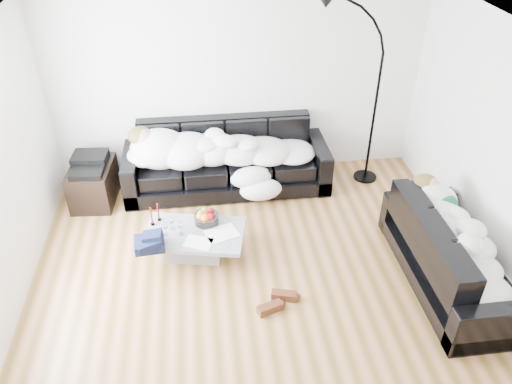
{
  "coord_description": "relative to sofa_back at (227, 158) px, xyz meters",
  "views": [
    {
      "loc": [
        -0.54,
        -4.04,
        3.92
      ],
      "look_at": [
        0.0,
        0.3,
        0.9
      ],
      "focal_mm": 35.0,
      "sensor_mm": 36.0,
      "label": 1
    }
  ],
  "objects": [
    {
      "name": "ground",
      "position": [
        0.21,
        -1.8,
        -0.45
      ],
      "size": [
        5.0,
        5.0,
        0.0
      ],
      "primitive_type": "plane",
      "color": "brown",
      "rests_on": "ground"
    },
    {
      "name": "wall_back",
      "position": [
        0.21,
        0.45,
        0.85
      ],
      "size": [
        5.0,
        0.02,
        2.6
      ],
      "primitive_type": "cube",
      "color": "silver",
      "rests_on": "ground"
    },
    {
      "name": "wall_right",
      "position": [
        2.71,
        -1.8,
        0.85
      ],
      "size": [
        0.02,
        4.5,
        2.6
      ],
      "primitive_type": "cube",
      "color": "silver",
      "rests_on": "ground"
    },
    {
      "name": "ceiling",
      "position": [
        0.21,
        -1.8,
        2.15
      ],
      "size": [
        5.0,
        5.0,
        0.0
      ],
      "primitive_type": "plane",
      "color": "white",
      "rests_on": "ground"
    },
    {
      "name": "sofa_back",
      "position": [
        0.0,
        0.0,
        0.0
      ],
      "size": [
        2.75,
        0.95,
        0.9
      ],
      "primitive_type": "cube",
      "color": "black",
      "rests_on": "ground"
    },
    {
      "name": "sofa_right",
      "position": [
        2.23,
        -2.15,
        -0.04
      ],
      "size": [
        0.86,
        2.01,
        0.81
      ],
      "primitive_type": "cube",
      "rotation": [
        0.0,
        0.0,
        1.57
      ],
      "color": "black",
      "rests_on": "ground"
    },
    {
      "name": "sleeper_back",
      "position": [
        0.0,
        -0.05,
        0.2
      ],
      "size": [
        2.33,
        0.81,
        0.47
      ],
      "primitive_type": null,
      "color": "white",
      "rests_on": "sofa_back"
    },
    {
      "name": "sleeper_right",
      "position": [
        2.23,
        -2.15,
        0.18
      ],
      "size": [
        0.73,
        1.72,
        0.42
      ],
      "primitive_type": null,
      "rotation": [
        0.0,
        0.0,
        1.57
      ],
      "color": "white",
      "rests_on": "sofa_right"
    },
    {
      "name": "teal_cushion",
      "position": [
        2.17,
        -1.53,
        0.27
      ],
      "size": [
        0.42,
        0.38,
        0.2
      ],
      "primitive_type": "ellipsoid",
      "rotation": [
        0.0,
        0.0,
        0.24
      ],
      "color": "#0B4F33",
      "rests_on": "sofa_right"
    },
    {
      "name": "coffee_table",
      "position": [
        -0.49,
        -1.4,
        -0.28
      ],
      "size": [
        1.25,
        0.89,
        0.33
      ],
      "primitive_type": "cube",
      "rotation": [
        0.0,
        0.0,
        -0.21
      ],
      "color": "#939699",
      "rests_on": "ground"
    },
    {
      "name": "fruit_bowl",
      "position": [
        -0.33,
        -1.23,
        -0.03
      ],
      "size": [
        0.33,
        0.33,
        0.18
      ],
      "primitive_type": "cylinder",
      "rotation": [
        0.0,
        0.0,
        0.2
      ],
      "color": "white",
      "rests_on": "coffee_table"
    },
    {
      "name": "wine_glass_a",
      "position": [
        -0.72,
        -1.31,
        -0.04
      ],
      "size": [
        0.07,
        0.07,
        0.16
      ],
      "primitive_type": "cylinder",
      "rotation": [
        0.0,
        0.0,
        0.09
      ],
      "color": "white",
      "rests_on": "coffee_table"
    },
    {
      "name": "wine_glass_b",
      "position": [
        -0.79,
        -1.4,
        -0.03
      ],
      "size": [
        0.09,
        0.09,
        0.18
      ],
      "primitive_type": "cylinder",
      "rotation": [
        0.0,
        0.0,
        0.28
      ],
      "color": "white",
      "rests_on": "coffee_table"
    },
    {
      "name": "wine_glass_c",
      "position": [
        -0.62,
        -1.41,
        -0.03
      ],
      "size": [
        0.09,
        0.09,
        0.18
      ],
      "primitive_type": "cylinder",
      "rotation": [
        0.0,
        0.0,
        -0.32
      ],
      "color": "white",
      "rests_on": "coffee_table"
    },
    {
      "name": "candle_left",
      "position": [
        -0.95,
        -1.2,
        0.0
      ],
      "size": [
        0.05,
        0.05,
        0.24
      ],
      "primitive_type": "cylinder",
      "rotation": [
        0.0,
        0.0,
        -0.15
      ],
      "color": "maroon",
      "rests_on": "coffee_table"
    },
    {
      "name": "candle_right",
      "position": [
        -0.88,
        -1.13,
        0.0
      ],
      "size": [
        0.05,
        0.05,
        0.24
      ],
      "primitive_type": "cylinder",
      "rotation": [
        0.0,
        0.0,
        0.18
      ],
      "color": "maroon",
      "rests_on": "coffee_table"
    },
    {
      "name": "newspaper_a",
      "position": [
        -0.17,
        -1.46,
        -0.11
      ],
      "size": [
        0.42,
        0.37,
        0.01
      ],
      "primitive_type": "cube",
      "rotation": [
        0.0,
        0.0,
        0.34
      ],
      "color": "silver",
      "rests_on": "coffee_table"
    },
    {
      "name": "newspaper_b",
      "position": [
        -0.44,
        -1.59,
        -0.11
      ],
      "size": [
        0.36,
        0.31,
        0.01
      ],
      "primitive_type": "cube",
      "rotation": [
        0.0,
        0.0,
        -0.38
      ],
      "color": "silver",
      "rests_on": "coffee_table"
    },
    {
      "name": "navy_jacket",
      "position": [
        -0.92,
        -1.61,
        0.05
      ],
      "size": [
        0.37,
        0.32,
        0.17
      ],
      "primitive_type": null,
      "rotation": [
        0.0,
        0.0,
        0.11
      ],
      "color": "black",
      "rests_on": "coffee_table"
    },
    {
      "name": "shoes",
      "position": [
        0.33,
        -2.3,
        -0.4
      ],
      "size": [
        0.49,
        0.38,
        0.1
      ],
      "primitive_type": null,
      "rotation": [
        0.0,
        0.0,
        0.13
      ],
      "color": "#472311",
      "rests_on": "ground"
    },
    {
      "name": "av_cabinet",
      "position": [
        -1.78,
        -0.12,
        -0.19
      ],
      "size": [
        0.59,
        0.8,
        0.52
      ],
      "primitive_type": "cube",
      "rotation": [
        0.0,
        0.0,
        -0.09
      ],
      "color": "black",
      "rests_on": "ground"
    },
    {
      "name": "stereo",
      "position": [
        -1.78,
        -0.12,
        0.14
      ],
      "size": [
        0.47,
        0.37,
        0.13
      ],
      "primitive_type": "cube",
      "rotation": [
        0.0,
        0.0,
        -0.08
      ],
      "color": "black",
      "rests_on": "av_cabinet"
    },
    {
      "name": "floor_lamp",
      "position": [
        1.98,
        -0.04,
        0.68
      ],
      "size": [
        0.88,
        0.63,
        2.25
      ],
      "primitive_type": null,
      "rotation": [
        0.0,
        0.0,
        0.41
      ],
      "color": "black",
      "rests_on": "ground"
    }
  ]
}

